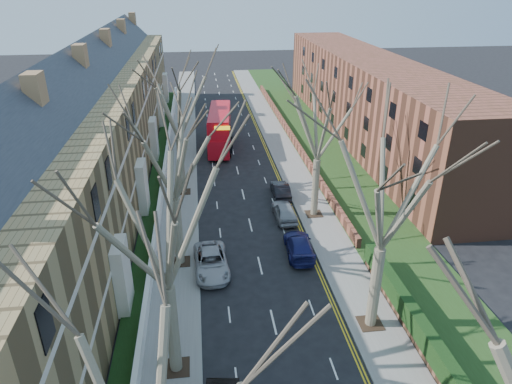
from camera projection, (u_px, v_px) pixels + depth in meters
name	position (u px, v px, depth m)	size (l,w,h in m)	color
pavement_left	(182.00, 153.00, 53.73)	(3.00, 102.00, 0.12)	slate
pavement_right	(282.00, 149.00, 55.11)	(3.00, 102.00, 0.12)	slate
terrace_left	(96.00, 132.00, 43.34)	(9.70, 78.00, 13.60)	#96794C
flats_right	(366.00, 97.00, 57.91)	(13.97, 54.00, 10.00)	brown
front_wall_left	(164.00, 176.00, 46.13)	(0.30, 78.00, 1.00)	white
grass_verge_right	(319.00, 146.00, 55.59)	(6.00, 102.00, 0.06)	#223D16
tree_left_mid	(161.00, 210.00, 20.12)	(10.50, 10.50, 14.71)	#706850
tree_left_far	(170.00, 143.00, 29.22)	(10.15, 10.15, 14.22)	#706850
tree_left_dist	(176.00, 95.00, 39.84)	(10.50, 10.50, 14.71)	#706850
tree_right_mid	(390.00, 179.00, 23.22)	(10.50, 10.50, 14.71)	#706850
tree_right_far	(320.00, 112.00, 35.91)	(10.15, 10.15, 14.22)	#706850
double_decker_bus	(220.00, 130.00, 54.76)	(3.43, 10.87, 4.48)	red
car_left_far	(211.00, 262.00, 32.07)	(2.35, 5.09, 1.42)	#A5A5AA
car_right_near	(299.00, 246.00, 34.06)	(1.94, 4.77, 1.38)	navy
car_right_mid	(285.00, 211.00, 39.01)	(1.72, 4.28, 1.46)	#96989E
car_right_far	(281.00, 190.00, 42.91)	(1.46, 4.20, 1.38)	black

